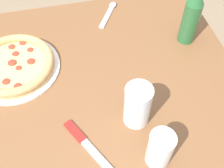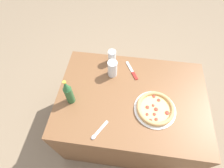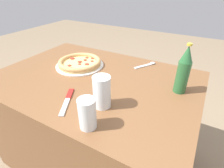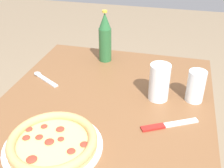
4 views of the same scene
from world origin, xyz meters
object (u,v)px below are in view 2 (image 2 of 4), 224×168
glass_lemonade (112,69)px  beer_bottle (68,92)px  spoon (98,132)px  knife (132,71)px  pizza_salami (155,108)px  glass_red_wine (112,57)px

glass_lemonade → beer_bottle: 0.42m
glass_lemonade → spoon: (0.04, 0.53, -0.06)m
beer_bottle → knife: size_ratio=1.30×
pizza_salami → glass_lemonade: (0.36, -0.29, 0.05)m
pizza_salami → glass_lemonade: size_ratio=2.10×
glass_lemonade → beer_bottle: bearing=46.3°
spoon → beer_bottle: bearing=-42.4°
glass_lemonade → glass_red_wine: glass_lemonade is taller
glass_lemonade → beer_bottle: beer_bottle is taller
glass_lemonade → spoon: size_ratio=0.96×
knife → pizza_salami: bearing=119.7°
pizza_salami → beer_bottle: 0.66m
knife → glass_red_wine: bearing=-25.2°
knife → spoon: (0.20, 0.58, 0.00)m
pizza_salami → glass_red_wine: (0.39, -0.43, 0.04)m
glass_red_wine → knife: size_ratio=0.66×
beer_bottle → glass_red_wine: bearing=-120.9°
glass_lemonade → glass_red_wine: size_ratio=1.16×
pizza_salami → knife: bearing=-60.3°
pizza_salami → glass_lemonade: glass_lemonade is taller
glass_lemonade → pizza_salami: bearing=141.1°
beer_bottle → knife: 0.59m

